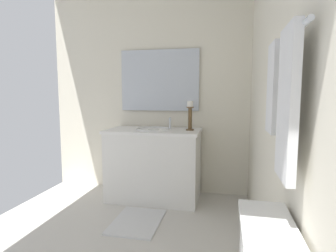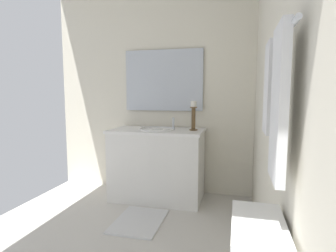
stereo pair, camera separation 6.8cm
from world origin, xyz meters
TOP-DOWN VIEW (x-y plane):
  - floor at (0.00, 0.00)m, footprint 2.89×2.49m
  - wall_back at (0.00, 1.24)m, footprint 2.89×0.04m
  - wall_left at (-1.45, 0.00)m, footprint 0.04×2.49m
  - vanity_cabinet at (-1.12, 0.15)m, footprint 0.58×1.06m
  - sink_basin at (-1.12, 0.15)m, footprint 0.40×0.40m
  - mirror at (-1.40, 0.15)m, footprint 0.02×0.96m
  - candle_holder_tall at (-1.15, 0.56)m, footprint 0.09×0.09m
  - towel_bar at (0.69, 1.18)m, footprint 0.66×0.02m
  - towel_near_vanity at (0.52, 1.17)m, footprint 0.19×0.03m
  - towel_center at (0.85, 1.17)m, footprint 0.22×0.03m
  - bath_mat at (-0.50, 0.15)m, footprint 0.60×0.44m

SIDE VIEW (x-z plane):
  - floor at x=0.00m, z-range -0.02..0.00m
  - bath_mat at x=-0.50m, z-range 0.00..0.02m
  - vanity_cabinet at x=-1.12m, z-range 0.00..0.81m
  - sink_basin at x=-1.12m, z-range 0.65..0.90m
  - candle_holder_tall at x=-1.15m, z-range 0.82..1.14m
  - towel_center at x=0.85m, z-range 0.91..1.44m
  - wall_back at x=0.00m, z-range 0.00..2.45m
  - wall_left at x=-1.45m, z-range 0.00..2.45m
  - towel_near_vanity at x=0.52m, z-range 1.03..1.44m
  - mirror at x=-1.40m, z-range 1.01..1.74m
  - towel_bar at x=0.69m, z-range 1.41..1.43m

